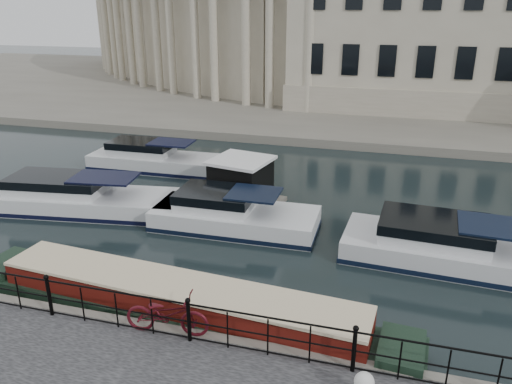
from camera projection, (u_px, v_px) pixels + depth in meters
ground_plane at (221, 309)px, 14.62m from camera, size 160.00×160.00×0.00m
far_bank at (353, 90)px, 49.59m from camera, size 120.00×42.00×0.55m
railing at (189, 318)px, 12.17m from camera, size 24.14×0.14×1.22m
civic_building at (342, 20)px, 43.58m from camera, size 53.55×31.84×16.85m
bicycle at (167, 314)px, 12.49m from camera, size 2.22×0.98×1.13m
narrowboat at (178, 308)px, 14.02m from camera, size 13.49×2.81×1.50m
harbour_hut at (241, 184)px, 21.90m from camera, size 3.73×3.30×2.20m
cabin_cruisers at (218, 207)px, 21.01m from camera, size 23.83×9.57×1.99m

